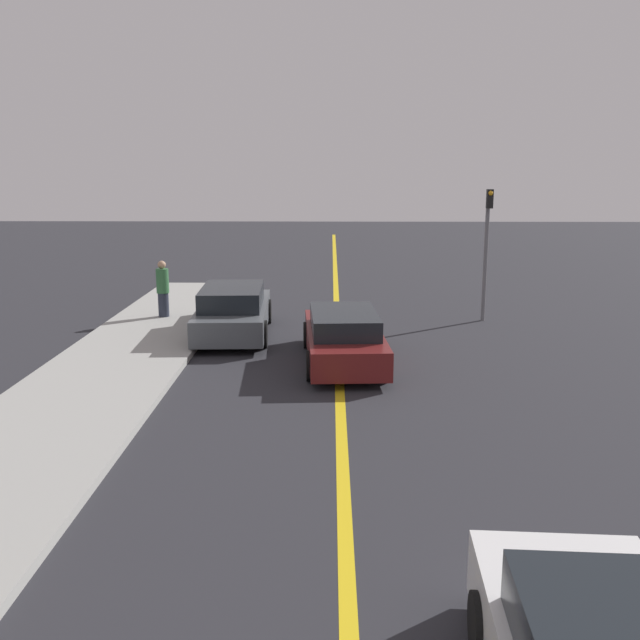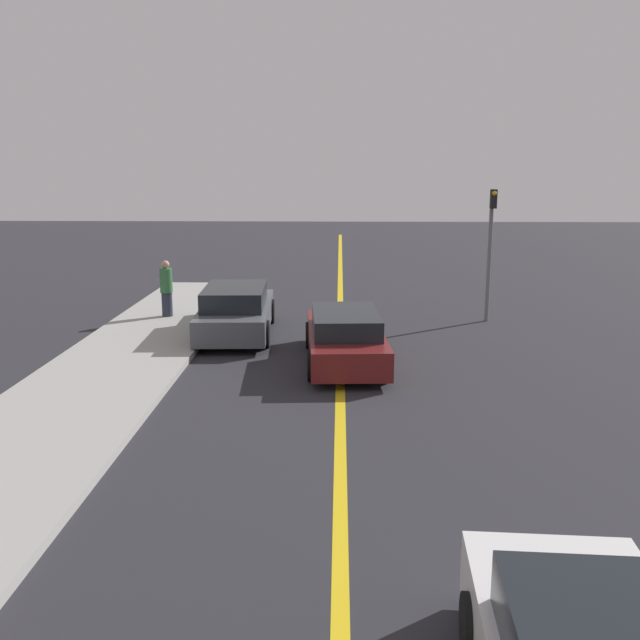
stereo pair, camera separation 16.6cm
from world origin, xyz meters
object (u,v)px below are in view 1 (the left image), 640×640
at_px(car_far_distant, 233,311).
at_px(traffic_light, 487,241).
at_px(pedestrian_far_standing, 163,289).
at_px(car_ahead_center, 344,337).

height_order(car_far_distant, traffic_light, traffic_light).
distance_m(pedestrian_far_standing, traffic_light, 9.78).
bearing_deg(pedestrian_far_standing, car_far_distant, -37.14).
bearing_deg(car_far_distant, car_ahead_center, -45.95).
relative_size(pedestrian_far_standing, traffic_light, 0.43).
distance_m(car_far_distant, pedestrian_far_standing, 2.97).
relative_size(car_ahead_center, pedestrian_far_standing, 2.81).
bearing_deg(car_far_distant, pedestrian_far_standing, 140.11).
distance_m(car_ahead_center, pedestrian_far_standing, 7.07).
xyz_separation_m(car_ahead_center, pedestrian_far_standing, (-5.36, 4.60, 0.36)).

